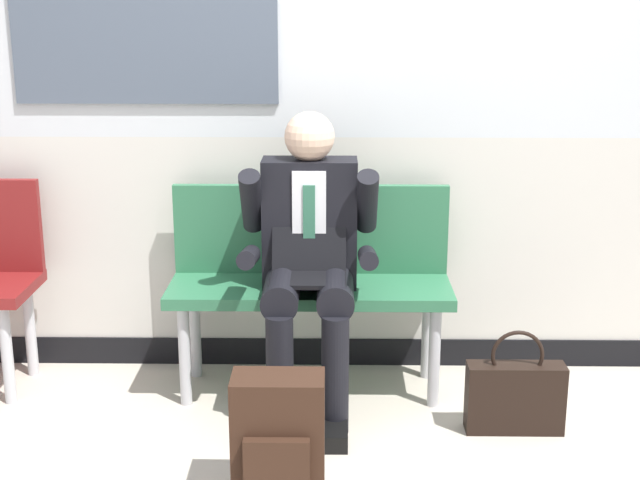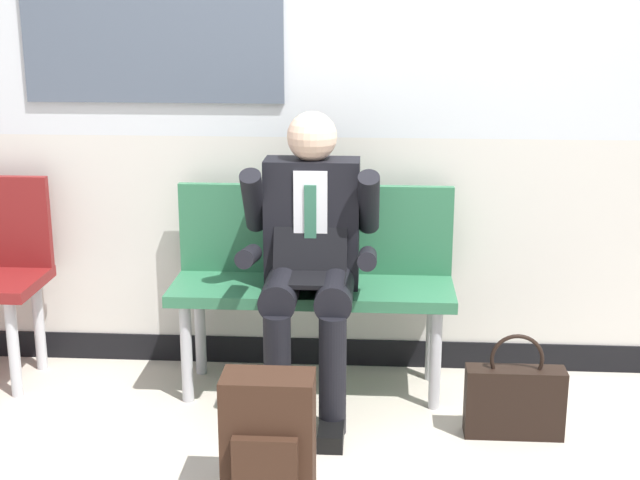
% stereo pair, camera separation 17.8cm
% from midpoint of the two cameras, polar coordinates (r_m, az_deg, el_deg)
% --- Properties ---
extents(ground_plane, '(18.00, 18.00, 0.00)m').
position_cam_midpoint_polar(ground_plane, '(3.66, -0.74, -12.46)').
color(ground_plane, '#B2A899').
extents(station_wall, '(5.14, 0.17, 3.04)m').
position_cam_midpoint_polar(station_wall, '(4.04, -0.69, 12.65)').
color(station_wall, silver).
rests_on(station_wall, ground).
extents(bench_with_person, '(1.22, 0.42, 0.90)m').
position_cam_midpoint_polar(bench_with_person, '(3.94, -1.92, -1.95)').
color(bench_with_person, '#2D6B47').
rests_on(bench_with_person, ground).
extents(person_seated, '(0.57, 0.70, 1.24)m').
position_cam_midpoint_polar(person_seated, '(3.71, -2.08, -0.95)').
color(person_seated, black).
rests_on(person_seated, ground).
extents(backpack, '(0.32, 0.22, 0.45)m').
position_cam_midpoint_polar(backpack, '(3.17, -4.32, -12.57)').
color(backpack, '#331E14').
rests_on(backpack, ground).
extents(handbag, '(0.39, 0.11, 0.43)m').
position_cam_midpoint_polar(handbag, '(3.71, 10.96, -9.72)').
color(handbag, black).
rests_on(handbag, ground).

